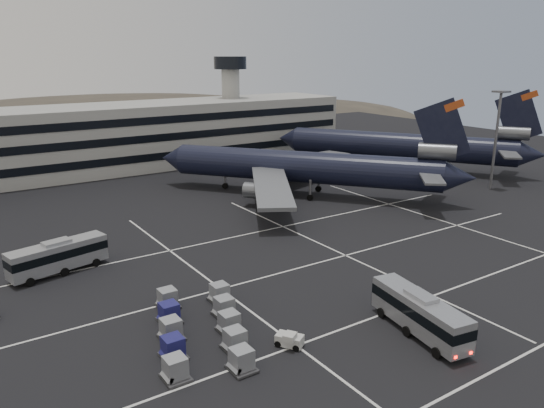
{
  "coord_description": "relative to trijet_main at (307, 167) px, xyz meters",
  "views": [
    {
      "loc": [
        -30.78,
        -43.33,
        24.91
      ],
      "look_at": [
        7.73,
        14.53,
        5.0
      ],
      "focal_mm": 35.0,
      "sensor_mm": 36.0,
      "label": 1
    }
  ],
  "objects": [
    {
      "name": "terminal",
      "position": [
        -28.7,
        40.76,
        1.68
      ],
      "size": [
        125.0,
        26.0,
        24.0
      ],
      "color": "gray",
      "rests_on": "ground"
    },
    {
      "name": "tug_b",
      "position": [
        -32.24,
        -40.13,
        -4.59
      ],
      "size": [
        2.44,
        2.71,
        1.5
      ],
      "rotation": [
        0.0,
        0.0,
        0.57
      ],
      "color": "#BABAB5",
      "rests_on": "ground"
    },
    {
      "name": "trijet_far",
      "position": [
        31.06,
        5.84,
        0.18
      ],
      "size": [
        37.7,
        50.89,
        18.08
      ],
      "rotation": [
        0.0,
        0.0,
        0.58
      ],
      "color": "black",
      "rests_on": "ground"
    },
    {
      "name": "trijet_main",
      "position": [
        0.0,
        0.0,
        0.0
      ],
      "size": [
        40.86,
        48.36,
        18.08
      ],
      "rotation": [
        0.0,
        0.0,
        0.67
      ],
      "color": "black",
      "rests_on": "ground"
    },
    {
      "name": "ground",
      "position": [
        -25.75,
        -30.39,
        -5.25
      ],
      "size": [
        260.0,
        260.0,
        0.0
      ],
      "primitive_type": "plane",
      "color": "black",
      "rests_on": "ground"
    },
    {
      "name": "bus_near",
      "position": [
        -21.15,
        -44.85,
        -3.07
      ],
      "size": [
        4.4,
        11.56,
        3.99
      ],
      "rotation": [
        0.0,
        0.0,
        -0.16
      ],
      "color": "gray",
      "rests_on": "ground"
    },
    {
      "name": "lane_markings",
      "position": [
        -24.81,
        -29.66,
        -5.24
      ],
      "size": [
        90.0,
        55.62,
        0.01
      ],
      "color": "silver",
      "rests_on": "ground"
    },
    {
      "name": "bus_far",
      "position": [
        -45.37,
        -11.96,
        -3.06
      ],
      "size": [
        11.65,
        5.0,
        4.01
      ],
      "rotation": [
        0.0,
        0.0,
        1.79
      ],
      "color": "gray",
      "rests_on": "ground"
    },
    {
      "name": "lightpole_right",
      "position": [
        32.25,
        -15.39,
        6.57
      ],
      "size": [
        2.4,
        2.4,
        18.28
      ],
      "color": "slate",
      "rests_on": "ground"
    },
    {
      "name": "uld_cluster",
      "position": [
        -37.97,
        -34.06,
        -4.29
      ],
      "size": [
        12.06,
        16.65,
        1.96
      ],
      "rotation": [
        0.0,
        0.0,
        -0.35
      ],
      "color": "#2D2D30",
      "rests_on": "ground"
    },
    {
      "name": "hills",
      "position": [
        -7.76,
        139.61,
        -17.32
      ],
      "size": [
        352.0,
        180.0,
        44.0
      ],
      "color": "#38332B",
      "rests_on": "ground"
    }
  ]
}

